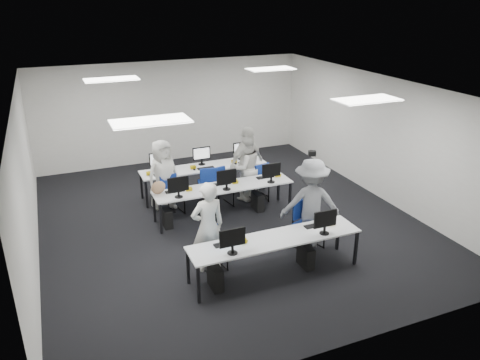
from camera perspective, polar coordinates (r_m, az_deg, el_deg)
name	(u,v)px	position (r m, az deg, el deg)	size (l,w,h in m)	color
room	(227,157)	(10.12, -1.65, 2.82)	(9.00, 9.02, 3.00)	black
ceiling_panels	(226,88)	(9.74, -1.74, 11.11)	(5.20, 4.60, 0.02)	white
desk_front	(275,241)	(8.45, 4.33, -7.40)	(3.20, 0.70, 0.73)	white
desk_mid	(224,188)	(10.59, -1.99, -1.04)	(3.20, 0.70, 0.73)	white
desk_back	(204,169)	(11.82, -4.40, 1.41)	(3.20, 0.70, 0.73)	white
equipment_front	(266,259)	(8.53, 3.16, -9.60)	(2.51, 0.41, 1.19)	#0C5CA6
equipment_mid	(216,203)	(10.65, -2.89, -2.83)	(2.91, 0.41, 1.19)	white
equipment_back	(211,179)	(12.01, -3.52, 0.12)	(2.91, 0.41, 1.19)	white
chair_0	(213,256)	(8.81, -3.27, -9.26)	(0.46, 0.49, 0.81)	navy
chair_1	(308,233)	(9.55, 8.25, -6.44)	(0.62, 0.64, 0.98)	navy
chair_2	(173,201)	(11.03, -8.22, -2.59)	(0.50, 0.53, 0.88)	navy
chair_3	(221,194)	(11.27, -2.29, -1.74)	(0.52, 0.55, 0.92)	navy
chair_4	(260,189)	(11.62, 2.42, -1.16)	(0.49, 0.51, 0.81)	navy
chair_5	(166,200)	(11.16, -9.05, -2.45)	(0.46, 0.49, 0.82)	navy
chair_6	(208,190)	(11.49, -3.88, -1.26)	(0.54, 0.58, 0.94)	navy
chair_7	(257,185)	(11.78, 2.06, -0.67)	(0.55, 0.58, 0.91)	navy
handbag	(158,187)	(10.31, -9.93, -0.90)	(0.34, 0.22, 0.28)	#8A6747
student_0	(208,227)	(8.51, -3.93, -5.73)	(0.63, 0.42, 1.74)	white
student_1	(246,167)	(11.45, 0.73, 1.55)	(0.80, 0.62, 1.64)	white
student_2	(163,175)	(11.05, -9.37, 0.60)	(0.83, 0.54, 1.69)	white
student_3	(247,164)	(11.41, 0.81, 2.01)	(1.08, 0.45, 1.85)	white
photographer	(311,203)	(9.39, 8.64, -2.82)	(1.19, 0.68, 1.84)	gray
dslr_camera	(312,153)	(9.19, 8.78, 3.23)	(0.14, 0.18, 0.10)	black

